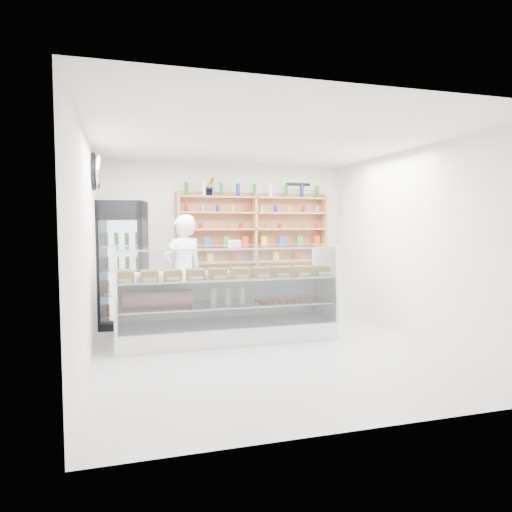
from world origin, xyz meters
name	(u,v)px	position (x,y,z in m)	size (l,w,h in m)	color
room	(267,247)	(0.00, 0.00, 1.40)	(5.00, 5.00, 5.00)	#B0AFB4
display_counter	(227,315)	(-0.39, 0.69, 0.37)	(3.15, 0.94, 1.37)	white
shop_worker	(183,273)	(-0.94, 1.38, 0.92)	(0.67, 0.44, 1.85)	silver
drinks_cooler	(123,264)	(-1.85, 1.99, 1.04)	(0.86, 0.85, 2.07)	black
wall_shelving	(254,229)	(0.50, 2.34, 1.59)	(2.84, 0.28, 1.33)	tan
potted_plant	(210,186)	(-0.33, 2.34, 2.37)	(0.19, 0.15, 0.34)	#1E6626
security_mirror	(97,172)	(-2.17, 1.20, 2.45)	(0.15, 0.50, 0.50)	silver
wall_sign	(298,185)	(1.40, 2.47, 2.45)	(0.62, 0.03, 0.20)	white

